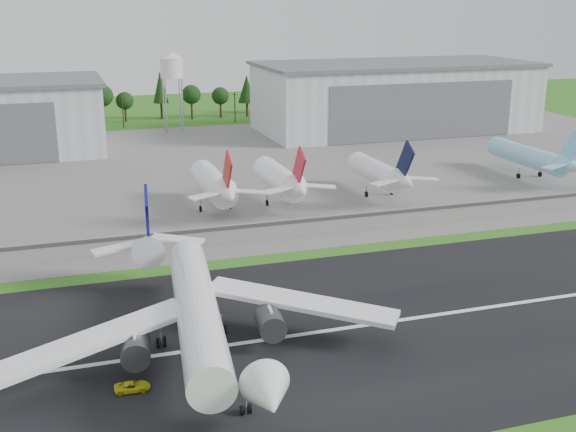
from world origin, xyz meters
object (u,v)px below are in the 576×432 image
object	(u,v)px
ground_vehicle	(132,387)
parked_jet_red_b	(283,180)
parked_jet_red_a	(216,185)
parked_jet_skyblue	(534,157)
parked_jet_navy	(383,174)
main_airliner	(198,319)

from	to	relation	value
ground_vehicle	parked_jet_red_b	bearing A→B (deg)	-28.42
parked_jet_red_a	parked_jet_skyblue	xyz separation A→B (m)	(89.61, 4.95, -0.37)
ground_vehicle	parked_jet_navy	size ratio (longest dim) A/B	0.14
ground_vehicle	parked_jet_red_b	world-z (taller)	parked_jet_red_b
parked_jet_navy	parked_jet_red_b	bearing A→B (deg)	179.93
main_airliner	parked_jet_red_a	world-z (taller)	main_airliner
main_airliner	parked_jet_red_a	bearing A→B (deg)	-97.76
ground_vehicle	parked_jet_red_a	size ratio (longest dim) A/B	0.14
ground_vehicle	parked_jet_navy	world-z (taller)	parked_jet_navy
main_airliner	parked_jet_skyblue	xyz separation A→B (m)	(107.05, 71.98, 1.14)
parked_jet_red_a	parked_jet_red_b	distance (m)	16.09
main_airliner	parked_jet_skyblue	bearing A→B (deg)	-139.26
main_airliner	parked_jet_navy	bearing A→B (deg)	-124.70
main_airliner	parked_jet_red_b	bearing A→B (deg)	-109.75
ground_vehicle	main_airliner	bearing A→B (deg)	-49.72
ground_vehicle	parked_jet_skyblue	size ratio (longest dim) A/B	0.12
parked_jet_navy	parked_jet_skyblue	distance (m)	48.00
parked_jet_red_a	parked_jet_red_b	bearing A→B (deg)	-0.02
main_airliner	parked_jet_navy	world-z (taller)	main_airliner
parked_jet_red_a	main_airliner	bearing A→B (deg)	-104.58
ground_vehicle	parked_jet_red_a	distance (m)	80.17
ground_vehicle	parked_jet_red_b	xyz separation A→B (m)	(43.64, 75.07, 5.64)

